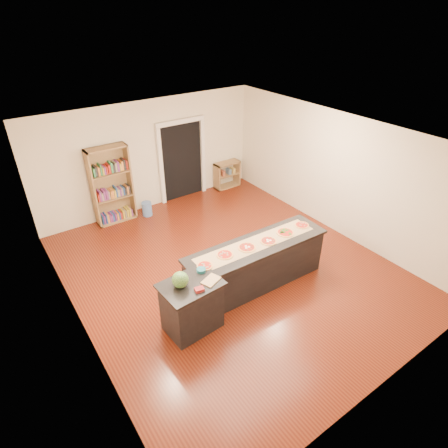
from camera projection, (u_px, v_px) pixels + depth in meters
room at (230, 211)px, 7.11m from camera, size 6.00×7.00×2.80m
doorway at (182, 156)px, 10.08m from camera, size 1.40×0.09×2.21m
kitchen_island at (256, 265)px, 7.18m from camera, size 2.89×0.78×0.95m
side_counter at (192, 306)px, 6.21m from camera, size 0.97×0.71×0.96m
bookshelf at (112, 185)px, 9.05m from camera, size 0.97×0.34×1.94m
low_shelf at (227, 175)px, 11.05m from camera, size 0.77×0.33×0.77m
waste_bin at (147, 209)px, 9.67m from camera, size 0.25×0.25×0.37m
kraft_paper at (256, 243)px, 6.95m from camera, size 2.52×0.52×0.00m
watermelon at (180, 280)px, 5.85m from camera, size 0.27×0.27×0.27m
cutting_board at (211, 280)px, 6.02m from camera, size 0.36×0.30×0.02m
package_red at (199, 289)px, 5.81m from camera, size 0.16×0.13×0.05m
package_teal at (201, 270)px, 6.22m from camera, size 0.15×0.15×0.06m
pizza_a at (205, 266)px, 6.36m from camera, size 0.29×0.29×0.02m
pizza_b at (225, 255)px, 6.63m from camera, size 0.30×0.30×0.02m
pizza_c at (247, 247)px, 6.82m from camera, size 0.33×0.33×0.02m
pizza_d at (268, 241)px, 7.00m from camera, size 0.34×0.34×0.02m
pizza_e at (285, 232)px, 7.25m from camera, size 0.33×0.33×0.02m
pizza_f at (302, 225)px, 7.49m from camera, size 0.27×0.27×0.02m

